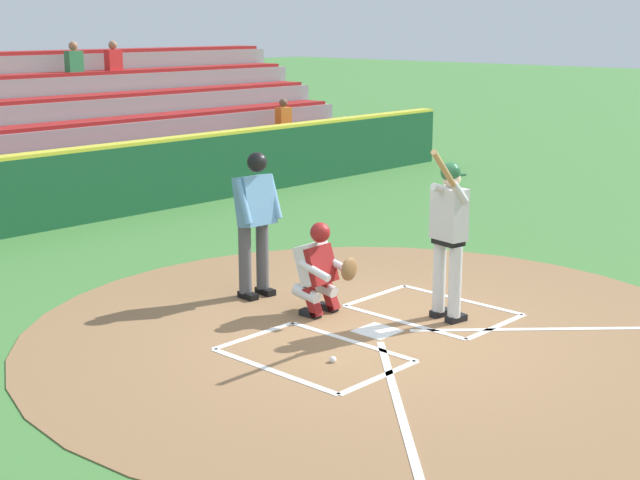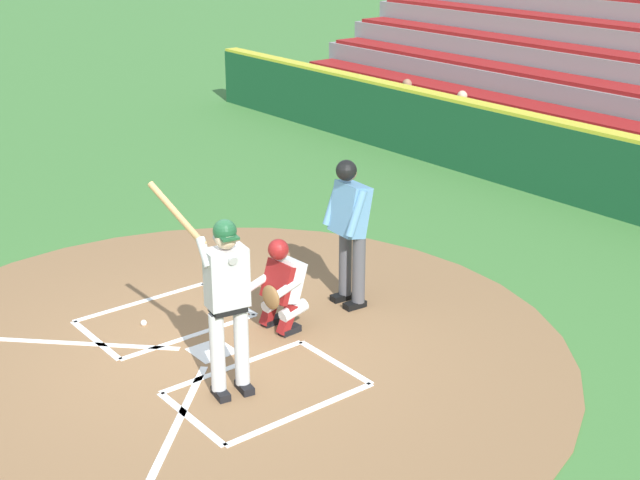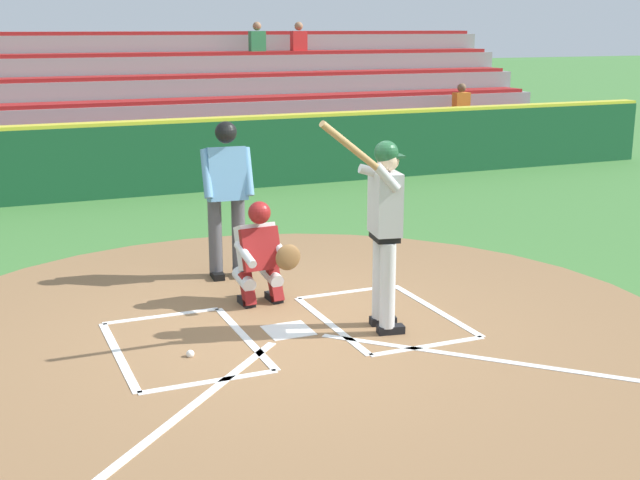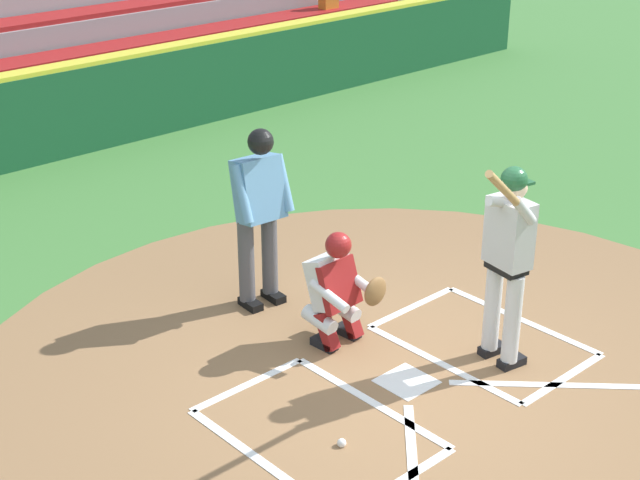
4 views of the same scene
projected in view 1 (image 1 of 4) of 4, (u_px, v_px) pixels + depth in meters
ground_plane at (377, 332)px, 10.34m from camera, size 120.00×120.00×0.00m
dirt_circle at (377, 332)px, 10.33m from camera, size 8.00×8.00×0.01m
home_plate_and_chalk at (441, 350)px, 9.75m from camera, size 7.93×4.91×0.01m
batter at (449, 229)px, 10.48m from camera, size 1.02×0.59×2.13m
catcher at (320, 267)px, 10.85m from camera, size 0.61×0.61×1.13m
plate_umpire at (255, 214)px, 11.41m from camera, size 0.60×0.45×1.86m
baseball at (333, 360)px, 9.39m from camera, size 0.07×0.07×0.07m
backstop_wall at (29, 193)px, 15.17m from camera, size 22.00×0.36×1.31m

